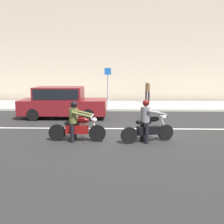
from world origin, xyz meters
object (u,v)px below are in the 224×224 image
parked_sedan_maroon (62,102)px  street_sign_post (108,83)px  motorcycle_with_rider_gray (148,125)px  motorcycle_with_rider_olive (77,125)px  pedestrian_bystander (148,90)px

parked_sedan_maroon → street_sign_post: bearing=55.3°
street_sign_post → parked_sedan_maroon: bearing=-124.7°
motorcycle_with_rider_gray → motorcycle_with_rider_olive: motorcycle_with_rider_gray is taller
street_sign_post → motorcycle_with_rider_olive: bearing=-95.8°
motorcycle_with_rider_gray → street_sign_post: 8.34m
motorcycle_with_rider_gray → motorcycle_with_rider_olive: 2.64m
motorcycle_with_rider_olive → parked_sedan_maroon: (-1.57, 4.60, 0.26)m
parked_sedan_maroon → street_sign_post: size_ratio=1.77×
parked_sedan_maroon → motorcycle_with_rider_olive: bearing=-71.2°
parked_sedan_maroon → pedestrian_bystander: size_ratio=2.80×
motorcycle_with_rider_gray → parked_sedan_maroon: size_ratio=0.43×
motorcycle_with_rider_olive → street_sign_post: bearing=84.2°
pedestrian_bystander → motorcycle_with_rider_gray: bearing=-96.2°
motorcycle_with_rider_olive → parked_sedan_maroon: bearing=108.8°
motorcycle_with_rider_gray → pedestrian_bystander: size_ratio=1.20×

